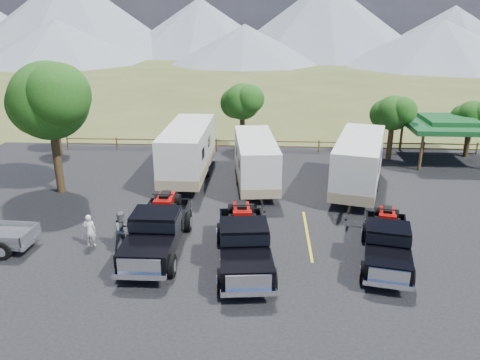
# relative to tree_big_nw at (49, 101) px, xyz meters

# --- Properties ---
(ground) EXTENTS (320.00, 320.00, 0.00)m
(ground) POSITION_rel_tree_big_nw_xyz_m (12.55, -9.03, -5.60)
(ground) COLOR #3E4C20
(ground) RESTS_ON ground
(asphalt_lot) EXTENTS (44.00, 34.00, 0.04)m
(asphalt_lot) POSITION_rel_tree_big_nw_xyz_m (12.55, -6.03, -5.58)
(asphalt_lot) COLOR black
(asphalt_lot) RESTS_ON ground
(stall_lines) EXTENTS (12.12, 5.50, 0.01)m
(stall_lines) POSITION_rel_tree_big_nw_xyz_m (12.55, -5.03, -5.55)
(stall_lines) COLOR gold
(stall_lines) RESTS_ON asphalt_lot
(tree_big_nw) EXTENTS (5.54, 5.18, 7.84)m
(tree_big_nw) POSITION_rel_tree_big_nw_xyz_m (0.00, 0.00, 0.00)
(tree_big_nw) COLOR #312313
(tree_big_nw) RESTS_ON ground
(tree_ne_a) EXTENTS (3.11, 2.92, 4.76)m
(tree_ne_a) POSITION_rel_tree_big_nw_xyz_m (21.52, 7.99, -2.11)
(tree_ne_a) COLOR #312313
(tree_ne_a) RESTS_ON ground
(tree_ne_b) EXTENTS (2.77, 2.59, 4.27)m
(tree_ne_b) POSITION_rel_tree_big_nw_xyz_m (27.52, 8.99, -2.47)
(tree_ne_b) COLOR #312313
(tree_ne_b) RESTS_ON ground
(tree_north) EXTENTS (3.46, 3.24, 5.25)m
(tree_north) POSITION_rel_tree_big_nw_xyz_m (10.52, 9.99, -1.76)
(tree_north) COLOR #312313
(tree_north) RESTS_ON ground
(tree_nw_small) EXTENTS (2.59, 2.43, 3.85)m
(tree_nw_small) POSITION_rel_tree_big_nw_xyz_m (-3.48, 7.99, -2.81)
(tree_nw_small) COLOR #312313
(tree_nw_small) RESTS_ON ground
(rail_fence) EXTENTS (36.12, 0.12, 1.00)m
(rail_fence) POSITION_rel_tree_big_nw_xyz_m (14.55, 9.47, -4.99)
(rail_fence) COLOR #4F3A22
(rail_fence) RESTS_ON ground
(pavilion) EXTENTS (6.20, 6.20, 3.22)m
(pavilion) POSITION_rel_tree_big_nw_xyz_m (25.55, 7.97, -2.81)
(pavilion) COLOR #4F3A22
(pavilion) RESTS_ON ground
(mountain_range) EXTENTS (209.00, 71.00, 20.00)m
(mountain_range) POSITION_rel_tree_big_nw_xyz_m (4.92, 96.95, 2.28)
(mountain_range) COLOR slate
(mountain_range) RESTS_ON ground
(rig_left) EXTENTS (2.36, 6.66, 2.22)m
(rig_left) POSITION_rel_tree_big_nw_xyz_m (7.59, -6.93, -4.49)
(rig_left) COLOR black
(rig_left) RESTS_ON asphalt_lot
(rig_center) EXTENTS (2.83, 6.72, 2.18)m
(rig_center) POSITION_rel_tree_big_nw_xyz_m (11.54, -7.89, -4.50)
(rig_center) COLOR black
(rig_center) RESTS_ON asphalt_lot
(rig_right) EXTENTS (3.01, 6.13, 1.96)m
(rig_right) POSITION_rel_tree_big_nw_xyz_m (17.76, -7.34, -4.61)
(rig_right) COLOR black
(rig_right) RESTS_ON asphalt_lot
(trailer_left) EXTENTS (2.67, 9.93, 3.46)m
(trailer_left) POSITION_rel_tree_big_nw_xyz_m (7.39, 2.93, -3.75)
(trailer_left) COLOR white
(trailer_left) RESTS_ON asphalt_lot
(trailer_center) EXTENTS (3.08, 8.85, 3.06)m
(trailer_center) POSITION_rel_tree_big_nw_xyz_m (11.81, 1.72, -3.96)
(trailer_center) COLOR white
(trailer_center) RESTS_ON asphalt_lot
(trailer_right) EXTENTS (4.43, 9.54, 3.33)m
(trailer_right) POSITION_rel_tree_big_nw_xyz_m (17.99, 1.17, -3.82)
(trailer_right) COLOR white
(trailer_right) RESTS_ON asphalt_lot
(person_a) EXTENTS (0.62, 0.45, 1.59)m
(person_a) POSITION_rel_tree_big_nw_xyz_m (4.34, -6.79, -4.76)
(person_a) COLOR silver
(person_a) RESTS_ON asphalt_lot
(person_b) EXTENTS (1.10, 1.13, 1.83)m
(person_b) POSITION_rel_tree_big_nw_xyz_m (5.93, -6.89, -4.64)
(person_b) COLOR slate
(person_b) RESTS_ON asphalt_lot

